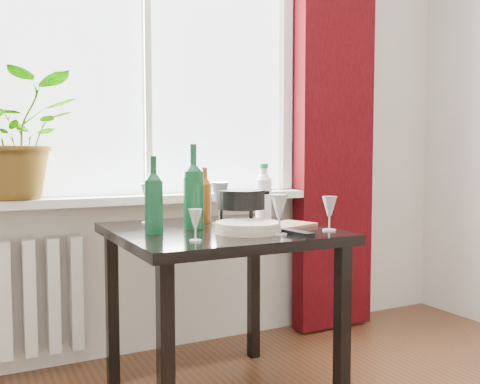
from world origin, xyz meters
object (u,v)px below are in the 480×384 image
potted_plant (17,136)px  cutting_board (285,225)px  wine_bottle_left (154,194)px  wineglass_front_right (279,214)px  wineglass_far_right (329,213)px  fondue_pot (241,208)px  wine_bottle_right (193,186)px  wineglass_back_left (149,203)px  plate_stack (248,227)px  wineglass_back_center (220,202)px  tv_remote (298,233)px  cleaning_bottle (264,192)px  wineglass_front_left (195,225)px  bottle_amber (205,194)px  table (219,250)px

potted_plant → cutting_board: potted_plant is taller
wine_bottle_left → wineglass_front_right: wine_bottle_left is taller
wineglass_far_right → fondue_pot: 0.38m
potted_plant → wine_bottle_right: size_ratio=1.60×
wineglass_back_left → plate_stack: 0.53m
wineglass_front_right → wineglass_back_center: bearing=98.9°
wineglass_front_right → plate_stack: 0.15m
wineglass_back_center → fondue_pot: wineglass_back_center is taller
tv_remote → cutting_board: (0.08, 0.22, -0.00)m
cleaning_bottle → wineglass_front_left: size_ratio=2.27×
bottle_amber → tv_remote: 0.55m
wineglass_front_right → fondue_pot: bearing=93.1°
potted_plant → wineglass_back_left: 0.68m
wine_bottle_right → bottle_amber: bearing=52.6°
plate_stack → wineglass_front_right: bearing=-55.3°
tv_remote → wineglass_far_right: bearing=6.6°
wine_bottle_right → tv_remote: size_ratio=2.35×
bottle_amber → wineglass_back_center: size_ratio=1.34×
wine_bottle_right → tv_remote: wine_bottle_right is taller
wine_bottle_left → plate_stack: size_ratio=1.16×
potted_plant → table: bearing=-40.3°
wine_bottle_left → wineglass_far_right: 0.71m
potted_plant → cleaning_bottle: potted_plant is taller
bottle_amber → wineglass_front_left: bottle_amber is taller
wineglass_back_center → cutting_board: bearing=-46.4°
wineglass_front_right → wineglass_front_left: (-0.34, 0.01, -0.02)m
plate_stack → fondue_pot: 0.20m
wine_bottle_left → bottle_amber: (0.31, 0.22, -0.02)m
bottle_amber → wineglass_far_right: size_ratio=1.80×
wine_bottle_left → wineglass_front_right: (0.41, -0.26, -0.07)m
wineglass_front_right → wine_bottle_right: bearing=124.7°
wineglass_back_center → wineglass_back_left: (-0.27, 0.17, -0.00)m
wineglass_back_center → wine_bottle_left: bearing=-158.1°
wineglass_far_right → plate_stack: size_ratio=0.54×
fondue_pot → cutting_board: 0.20m
wine_bottle_right → wineglass_far_right: (0.46, -0.31, -0.11)m
table → cutting_board: (0.27, -0.09, 0.10)m
wineglass_back_left → cutting_board: 0.62m
bottle_amber → wineglass_front_left: size_ratio=2.20×
wineglass_front_left → cutting_board: 0.52m
table → wineglass_far_right: bearing=-36.2°
wine_bottle_left → bottle_amber: size_ratio=1.19×
potted_plant → wineglass_back_center: 0.97m
potted_plant → wine_bottle_right: (0.63, -0.57, -0.21)m
wine_bottle_left → cleaning_bottle: size_ratio=1.16×
fondue_pot → bottle_amber: bearing=111.7°
bottle_amber → wine_bottle_left: bearing=-145.0°
cleaning_bottle → wineglass_front_right: cleaning_bottle is taller
table → wineglass_back_center: 0.23m
table → bottle_amber: 0.30m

